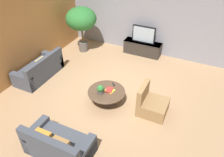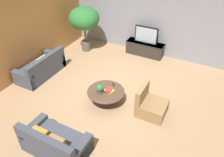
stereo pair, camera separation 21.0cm
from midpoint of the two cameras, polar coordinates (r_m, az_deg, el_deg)
name	(u,v)px [view 2 (the right image)]	position (r m, az deg, el deg)	size (l,w,h in m)	color
ground_plane	(109,93)	(7.10, 0.10, -3.92)	(24.00, 24.00, 0.00)	#9E7A56
back_wall_stone	(148,17)	(9.01, 10.07, 15.59)	(7.40, 0.12, 3.00)	gray
side_wall_left	(29,29)	(8.25, -20.21, 12.02)	(0.12, 7.40, 3.00)	#B2753D
media_console	(145,48)	(9.19, 9.25, 7.77)	(1.55, 0.50, 0.55)	#2D2823
television	(146,35)	(8.93, 9.61, 11.14)	(0.93, 0.13, 0.68)	black
coffee_table	(106,94)	(6.60, -0.69, -4.18)	(1.13, 1.13, 0.42)	#756656
couch_by_wall	(42,68)	(8.13, -17.24, 2.53)	(0.84, 1.78, 0.84)	#3D424C
couch_near_entry	(55,143)	(5.51, -13.54, -16.15)	(1.57, 0.84, 0.84)	#3D424C
armchair_wicker	(150,105)	(6.38, 10.90, -6.95)	(0.80, 0.76, 0.86)	olive
potted_palm_tall	(84,19)	(9.05, -6.61, 15.06)	(1.22, 1.22, 1.87)	#514C47
potted_plant_tabletop	(100,89)	(6.36, -2.31, -2.81)	(0.20, 0.20, 0.29)	#514C47
book_stack	(109,90)	(6.53, 0.14, -3.05)	(0.29, 0.29, 0.05)	gold
remote_black	(113,84)	(6.77, 1.24, -1.55)	(0.04, 0.16, 0.02)	black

